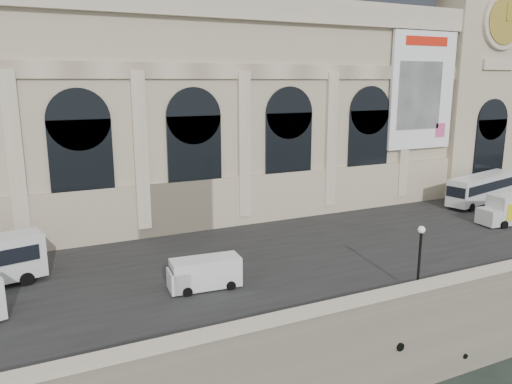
% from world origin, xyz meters
% --- Properties ---
extents(quay, '(160.00, 70.00, 6.00)m').
position_xyz_m(quay, '(0.00, 35.00, 3.00)').
color(quay, gray).
rests_on(quay, ground).
extents(street, '(160.00, 24.00, 0.06)m').
position_xyz_m(street, '(0.00, 14.00, 6.03)').
color(street, '#2D2D2D').
rests_on(street, quay).
extents(parapet, '(160.00, 1.40, 1.21)m').
position_xyz_m(parapet, '(0.00, 0.60, 6.62)').
color(parapet, gray).
rests_on(parapet, quay).
extents(museum, '(69.00, 18.70, 29.10)m').
position_xyz_m(museum, '(-5.98, 30.86, 19.72)').
color(museum, '#B7A98D').
rests_on(museum, quay).
extents(clock_pavilion, '(13.00, 14.72, 36.70)m').
position_xyz_m(clock_pavilion, '(34.00, 27.93, 23.42)').
color(clock_pavilion, '#B7A98D').
rests_on(clock_pavilion, quay).
extents(bus_right, '(11.84, 5.04, 3.42)m').
position_xyz_m(bus_right, '(29.64, 17.84, 7.92)').
color(bus_right, silver).
rests_on(bus_right, quay).
extents(van_c, '(5.09, 2.38, 2.20)m').
position_xyz_m(van_c, '(-8.14, 8.77, 7.13)').
color(van_c, silver).
rests_on(van_c, quay).
extents(lamp_right, '(0.49, 0.49, 4.79)m').
position_xyz_m(lamp_right, '(4.78, 1.70, 8.38)').
color(lamp_right, black).
rests_on(lamp_right, quay).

